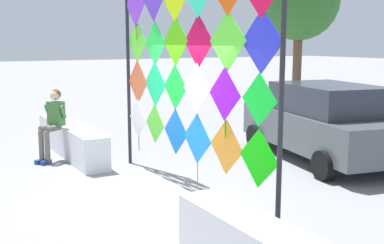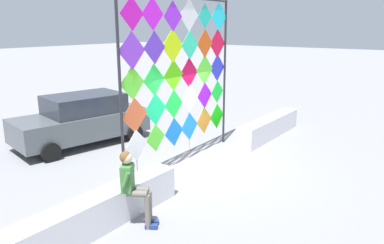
{
  "view_description": "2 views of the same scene",
  "coord_description": "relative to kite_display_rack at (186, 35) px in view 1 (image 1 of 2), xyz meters",
  "views": [
    {
      "loc": [
        6.92,
        -3.2,
        2.56
      ],
      "look_at": [
        0.36,
        0.56,
        1.29
      ],
      "focal_mm": 45.04,
      "sensor_mm": 36.0,
      "label": 1
    },
    {
      "loc": [
        -8.1,
        -5.55,
        3.84
      ],
      "look_at": [
        -0.42,
        0.07,
        1.38
      ],
      "focal_mm": 34.83,
      "sensor_mm": 36.0,
      "label": 2
    }
  ],
  "objects": [
    {
      "name": "ground",
      "position": [
        0.04,
        -0.68,
        -2.67
      ],
      "size": [
        120.0,
        120.0,
        0.0
      ],
      "primitive_type": "plane",
      "color": "gray"
    },
    {
      "name": "plaza_ledge_left",
      "position": [
        -3.77,
        -0.93,
        -2.31
      ],
      "size": [
        3.8,
        0.54,
        0.7
      ],
      "primitive_type": "cube",
      "color": "silver",
      "rests_on": "ground"
    },
    {
      "name": "kite_display_rack",
      "position": [
        0.0,
        0.0,
        0.0
      ],
      "size": [
        4.76,
        0.19,
        4.62
      ],
      "color": "#232328",
      "rests_on": "ground"
    },
    {
      "name": "seated_vendor",
      "position": [
        -3.39,
        -1.41,
        -1.75
      ],
      "size": [
        0.68,
        0.75,
        1.55
      ],
      "color": "#666056",
      "rests_on": "ground"
    },
    {
      "name": "parked_car",
      "position": [
        -0.57,
        3.76,
        -1.82
      ],
      "size": [
        4.55,
        2.69,
        1.66
      ],
      "color": "#4C5156",
      "rests_on": "ground"
    }
  ]
}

